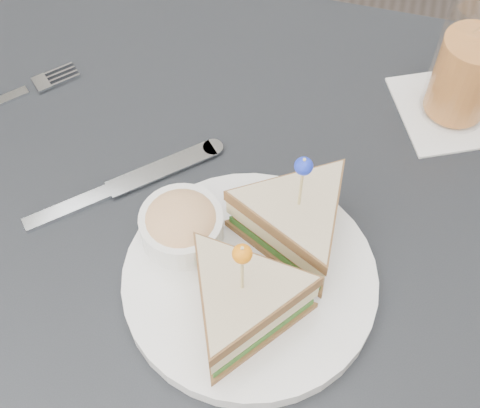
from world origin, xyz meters
TOP-DOWN VIEW (x-y plane):
  - table at (0.00, 0.00)m, footprint 0.80×0.80m
  - plate_meal at (0.04, -0.04)m, footprint 0.33×0.33m
  - cutlery_fork at (-0.30, 0.13)m, footprint 0.14×0.15m
  - cutlery_knife at (-0.13, 0.03)m, footprint 0.19×0.17m
  - drink_set at (0.21, 0.24)m, footprint 0.17×0.17m

SIDE VIEW (x-z plane):
  - table at x=0.00m, z-range 0.30..1.05m
  - cutlery_fork at x=-0.30m, z-range 0.75..0.76m
  - cutlery_knife at x=-0.13m, z-range 0.75..0.76m
  - plate_meal at x=0.04m, z-range 0.72..0.86m
  - drink_set at x=0.21m, z-range 0.74..0.90m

